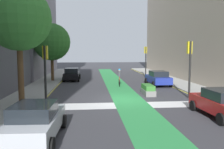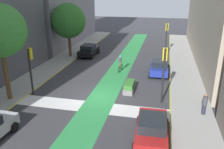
{
  "view_description": "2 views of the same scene",
  "coord_description": "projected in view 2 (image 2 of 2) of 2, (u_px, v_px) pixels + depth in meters",
  "views": [
    {
      "loc": [
        -2.45,
        -17.28,
        3.67
      ],
      "look_at": [
        -0.49,
        3.59,
        1.56
      ],
      "focal_mm": 37.03,
      "sensor_mm": 36.0,
      "label": 1
    },
    {
      "loc": [
        5.2,
        -17.58,
        8.59
      ],
      "look_at": [
        0.62,
        2.5,
        1.12
      ],
      "focal_mm": 37.95,
      "sensor_mm": 36.0,
      "label": 2
    }
  ],
  "objects": [
    {
      "name": "ground_plane",
      "position": [
        98.0,
        96.0,
        20.12
      ],
      "size": [
        120.0,
        120.0,
        0.0
      ],
      "primitive_type": "plane",
      "color": "#38383D"
    },
    {
      "name": "car_black_left_far",
      "position": [
        89.0,
        50.0,
        31.95
      ],
      "size": [
        2.04,
        4.21,
        1.57
      ],
      "color": "black",
      "rests_on": "ground_plane"
    },
    {
      "name": "median_planter",
      "position": [
        129.0,
        87.0,
        21.01
      ],
      "size": [
        0.84,
        2.13,
        0.85
      ],
      "color": "slate",
      "rests_on": "ground_plane"
    },
    {
      "name": "sidewalk_right",
      "position": [
        190.0,
        104.0,
        18.53
      ],
      "size": [
        3.0,
        60.0,
        0.15
      ],
      "primitive_type": "cube",
      "color": "#9E9E99",
      "rests_on": "ground_plane"
    },
    {
      "name": "sidewalk_left",
      "position": [
        20.0,
        88.0,
        21.67
      ],
      "size": [
        3.0,
        60.0,
        0.15
      ],
      "primitive_type": "cube",
      "color": "#9E9E99",
      "rests_on": "ground_plane"
    },
    {
      "name": "curb_stripe_right",
      "position": [
        171.0,
        103.0,
        18.87
      ],
      "size": [
        0.16,
        60.0,
        0.01
      ],
      "primitive_type": "cube",
      "color": "yellow",
      "rests_on": "ground_plane"
    },
    {
      "name": "car_blue_right_far",
      "position": [
        159.0,
        67.0,
        25.1
      ],
      "size": [
        2.08,
        4.23,
        1.57
      ],
      "color": "navy",
      "rests_on": "ground_plane"
    },
    {
      "name": "cyclist_in_lane",
      "position": [
        120.0,
        63.0,
        25.86
      ],
      "size": [
        0.32,
        1.73,
        1.86
      ],
      "color": "black",
      "rests_on": "ground_plane"
    },
    {
      "name": "street_tree_far",
      "position": [
        68.0,
        21.0,
        30.03
      ],
      "size": [
        4.41,
        4.41,
        6.84
      ],
      "color": "brown",
      "rests_on": "sidewalk_left"
    },
    {
      "name": "crosswalk_band",
      "position": [
        91.0,
        107.0,
        18.29
      ],
      "size": [
        12.0,
        1.8,
        0.01
      ],
      "primitive_type": "cube",
      "color": "silver",
      "rests_on": "ground_plane"
    },
    {
      "name": "traffic_signal_near_right",
      "position": [
        164.0,
        65.0,
        18.05
      ],
      "size": [
        0.35,
        0.52,
        4.43
      ],
      "color": "black",
      "rests_on": "ground_plane"
    },
    {
      "name": "bike_lane_paint",
      "position": [
        103.0,
        97.0,
        20.04
      ],
      "size": [
        2.4,
        60.0,
        0.01
      ],
      "primitive_type": "cube",
      "color": "#2D8C47",
      "rests_on": "ground_plane"
    },
    {
      "name": "pedestrian_sidewalk_right_a",
      "position": [
        205.0,
        104.0,
        16.68
      ],
      "size": [
        0.34,
        0.34,
        1.59
      ],
      "color": "#262638",
      "rests_on": "sidewalk_right"
    },
    {
      "name": "traffic_signal_near_left",
      "position": [
        30.0,
        62.0,
        19.61
      ],
      "size": [
        0.35,
        0.52,
        4.05
      ],
      "color": "black",
      "rests_on": "ground_plane"
    },
    {
      "name": "traffic_signal_far_right",
      "position": [
        167.0,
        33.0,
        31.41
      ],
      "size": [
        0.35,
        0.52,
        4.32
      ],
      "color": "black",
      "rests_on": "ground_plane"
    },
    {
      "name": "car_red_right_near",
      "position": [
        152.0,
        129.0,
        14.01
      ],
      "size": [
        2.13,
        4.25,
        1.57
      ],
      "color": "#A51919",
      "rests_on": "ground_plane"
    },
    {
      "name": "curb_stripe_left",
      "position": [
        35.0,
        90.0,
        21.38
      ],
      "size": [
        0.16,
        60.0,
        0.01
      ],
      "primitive_type": "cube",
      "color": "yellow",
      "rests_on": "ground_plane"
    }
  ]
}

